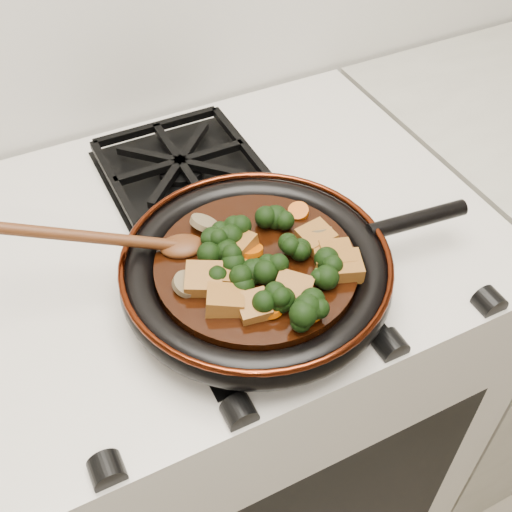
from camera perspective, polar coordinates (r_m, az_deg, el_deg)
name	(u,v)px	position (r m, az deg, el deg)	size (l,w,h in m)	color
stove	(228,398)	(1.27, -2.49, -12.48)	(0.76, 0.60, 0.90)	beige
burner_grate_front	(263,290)	(0.81, 0.62, -3.05)	(0.23, 0.23, 0.03)	black
burner_grate_back	(181,167)	(1.00, -6.72, 7.89)	(0.23, 0.23, 0.03)	black
skillet	(258,270)	(0.80, 0.15, -1.26)	(0.46, 0.34, 0.05)	black
braising_sauce	(256,268)	(0.79, 0.00, -1.05)	(0.25, 0.25, 0.02)	black
tofu_cube_0	(237,245)	(0.79, -1.71, 0.99)	(0.04, 0.04, 0.02)	brown
tofu_cube_1	(204,280)	(0.76, -4.63, -2.17)	(0.04, 0.04, 0.02)	brown
tofu_cube_2	(254,307)	(0.73, -0.18, -4.58)	(0.04, 0.04, 0.02)	brown
tofu_cube_3	(344,267)	(0.78, 7.80, -0.94)	(0.04, 0.04, 0.02)	brown
tofu_cube_4	(293,290)	(0.74, 3.29, -3.05)	(0.04, 0.04, 0.02)	brown
tofu_cube_5	(330,258)	(0.79, 6.62, -0.16)	(0.04, 0.04, 0.02)	brown
tofu_cube_6	(237,276)	(0.76, -1.69, -1.80)	(0.04, 0.04, 0.02)	brown
tofu_cube_7	(337,257)	(0.79, 7.17, -0.05)	(0.04, 0.04, 0.02)	brown
tofu_cube_8	(225,301)	(0.73, -2.78, -4.01)	(0.04, 0.04, 0.02)	brown
tofu_cube_9	(316,238)	(0.81, 5.39, 1.60)	(0.04, 0.04, 0.02)	brown
broccoli_floret_0	(321,272)	(0.77, 5.77, -1.43)	(0.06, 0.06, 0.05)	black
broccoli_floret_1	(232,233)	(0.81, -2.11, 2.02)	(0.06, 0.06, 0.05)	black
broccoli_floret_2	(224,267)	(0.77, -2.88, -1.01)	(0.06, 0.06, 0.05)	black
broccoli_floret_3	(300,252)	(0.78, 3.90, 0.38)	(0.06, 0.06, 0.05)	black
broccoli_floret_4	(250,279)	(0.75, -0.56, -2.09)	(0.06, 0.06, 0.05)	black
broccoli_floret_5	(275,222)	(0.82, 1.71, 3.08)	(0.06, 0.06, 0.05)	black
broccoli_floret_6	(212,248)	(0.79, -3.90, 0.73)	(0.06, 0.06, 0.05)	black
broccoli_floret_7	(265,270)	(0.76, 0.80, -1.26)	(0.06, 0.06, 0.05)	black
broccoli_floret_8	(272,299)	(0.73, 1.46, -3.86)	(0.06, 0.06, 0.05)	black
broccoli_floret_9	(307,313)	(0.72, 4.52, -5.07)	(0.06, 0.06, 0.06)	black
carrot_coin_0	(310,314)	(0.73, 4.83, -5.13)	(0.03, 0.03, 0.01)	#B84905
carrot_coin_1	(271,309)	(0.73, 1.35, -4.74)	(0.03, 0.03, 0.01)	#B84905
carrot_coin_2	(298,211)	(0.85, 3.79, 3.98)	(0.03, 0.03, 0.01)	#B84905
carrot_coin_3	(233,239)	(0.81, -2.03, 1.48)	(0.03, 0.03, 0.01)	#B84905
carrot_coin_4	(240,268)	(0.77, -1.47, -1.11)	(0.03, 0.03, 0.01)	#B84905
carrot_coin_5	(251,251)	(0.79, -0.49, 0.48)	(0.03, 0.03, 0.01)	#B84905
mushroom_slice_0	(187,284)	(0.76, -6.16, -2.50)	(0.03, 0.03, 0.01)	brown
mushroom_slice_1	(204,223)	(0.83, -4.63, 2.93)	(0.04, 0.04, 0.01)	brown
mushroom_slice_2	(318,232)	(0.82, 5.52, 2.16)	(0.04, 0.04, 0.01)	brown
wooden_spoon	(124,240)	(0.79, -11.69, 1.38)	(0.16, 0.07, 0.25)	#4F2710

